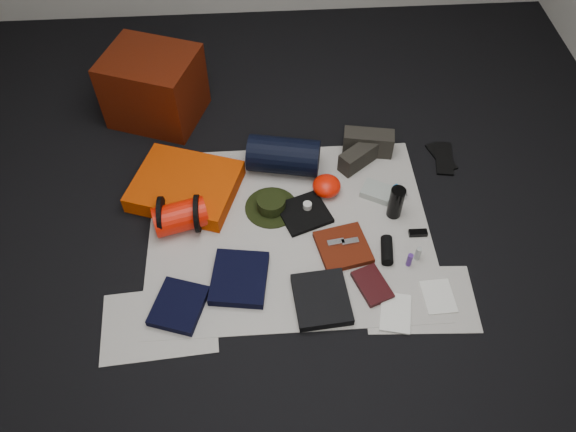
{
  "coord_description": "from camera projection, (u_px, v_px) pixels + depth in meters",
  "views": [
    {
      "loc": [
        -0.14,
        -1.93,
        2.58
      ],
      "look_at": [
        -0.01,
        0.02,
        0.1
      ],
      "focal_mm": 35.0,
      "sensor_mm": 36.0,
      "label": 1
    }
  ],
  "objects": [
    {
      "name": "newspaper_sheet_front_right",
      "position": [
        420.0,
        299.0,
        2.94
      ],
      "size": [
        0.6,
        0.43,
        0.0
      ],
      "primitive_type": "cube",
      "rotation": [
        0.0,
        0.0,
        -0.05
      ],
      "color": "silver",
      "rests_on": "floor"
    },
    {
      "name": "black_tshirt",
      "position": [
        304.0,
        213.0,
        3.27
      ],
      "size": [
        0.34,
        0.33,
        0.03
      ],
      "primitive_type": "cube",
      "rotation": [
        0.0,
        0.0,
        0.36
      ],
      "color": "black",
      "rests_on": "newspaper_mat"
    },
    {
      "name": "red_shirt",
      "position": [
        343.0,
        247.0,
        3.12
      ],
      "size": [
        0.32,
        0.32,
        0.04
      ],
      "primitive_type": "cube",
      "rotation": [
        0.0,
        0.0,
        0.21
      ],
      "color": "#581909",
      "rests_on": "newspaper_mat"
    },
    {
      "name": "sunglasses",
      "position": [
        418.0,
        233.0,
        3.18
      ],
      "size": [
        0.1,
        0.04,
        0.03
      ],
      "primitive_type": "cube",
      "rotation": [
        0.0,
        0.0,
        -0.02
      ],
      "color": "black",
      "rests_on": "newspaper_mat"
    },
    {
      "name": "boonie_brim",
      "position": [
        271.0,
        207.0,
        3.31
      ],
      "size": [
        0.4,
        0.4,
        0.01
      ],
      "primitive_type": "cylinder",
      "rotation": [
        0.0,
        0.0,
        -0.33
      ],
      "color": "black",
      "rests_on": "newspaper_mat"
    },
    {
      "name": "newspaper_mat",
      "position": [
        289.0,
        229.0,
        3.22
      ],
      "size": [
        1.6,
        1.3,
        0.01
      ],
      "primitive_type": "cube",
      "color": "silver",
      "rests_on": "floor"
    },
    {
      "name": "floor",
      "position": [
        289.0,
        231.0,
        3.23
      ],
      "size": [
        4.5,
        4.5,
        0.02
      ],
      "primitive_type": "cube",
      "color": "black",
      "rests_on": "ground"
    },
    {
      "name": "energy_bar_b",
      "position": [
        350.0,
        241.0,
        3.11
      ],
      "size": [
        0.1,
        0.05,
        0.01
      ],
      "primitive_type": "cube",
      "rotation": [
        0.0,
        0.0,
        0.14
      ],
      "color": "silver",
      "rests_on": "red_shirt"
    },
    {
      "name": "first_aid_pouch",
      "position": [
        377.0,
        192.0,
        3.36
      ],
      "size": [
        0.22,
        0.2,
        0.04
      ],
      "primitive_type": "cube",
      "rotation": [
        0.0,
        0.0,
        -0.51
      ],
      "color": "#959D96",
      "rests_on": "newspaper_mat"
    },
    {
      "name": "sleeping_pad",
      "position": [
        186.0,
        186.0,
        3.35
      ],
      "size": [
        0.72,
        0.65,
        0.11
      ],
      "primitive_type": "cube",
      "rotation": [
        0.0,
        0.0,
        -0.33
      ],
      "color": "#CD3B02",
      "rests_on": "newspaper_mat"
    },
    {
      "name": "hiking_boot_left",
      "position": [
        358.0,
        157.0,
        3.48
      ],
      "size": [
        0.27,
        0.24,
        0.13
      ],
      "primitive_type": "cube",
      "rotation": [
        0.0,
        0.0,
        0.66
      ],
      "color": "#282620",
      "rests_on": "newspaper_mat"
    },
    {
      "name": "red_cabinet",
      "position": [
        154.0,
        87.0,
        3.65
      ],
      "size": [
        0.69,
        0.63,
        0.47
      ],
      "primitive_type": "cube",
      "rotation": [
        0.0,
        0.0,
        -0.36
      ],
      "color": "#4F1405",
      "rests_on": "floor"
    },
    {
      "name": "trousers_charcoal",
      "position": [
        321.0,
        299.0,
        2.9
      ],
      "size": [
        0.3,
        0.34,
        0.05
      ],
      "primitive_type": "cube",
      "rotation": [
        0.0,
        0.0,
        0.08
      ],
      "color": "black",
      "rests_on": "newspaper_mat"
    },
    {
      "name": "map_booklet",
      "position": [
        396.0,
        313.0,
        2.88
      ],
      "size": [
        0.2,
        0.25,
        0.01
      ],
      "primitive_type": "cube",
      "rotation": [
        0.0,
        0.0,
        -0.23
      ],
      "color": "silver",
      "rests_on": "newspaper_mat"
    },
    {
      "name": "sack_strap_left",
      "position": [
        162.0,
        215.0,
        3.14
      ],
      "size": [
        0.02,
        0.22,
        0.22
      ],
      "primitive_type": "cylinder",
      "rotation": [
        0.0,
        1.57,
        0.0
      ],
      "color": "black",
      "rests_on": "newspaper_mat"
    },
    {
      "name": "trousers_navy_b",
      "position": [
        239.0,
        278.0,
        2.98
      ],
      "size": [
        0.33,
        0.37,
        0.05
      ],
      "primitive_type": "cube",
      "rotation": [
        0.0,
        0.0,
        -0.15
      ],
      "color": "black",
      "rests_on": "newspaper_mat"
    },
    {
      "name": "key_cluster",
      "position": [
        165.0,
        317.0,
        2.86
      ],
      "size": [
        0.09,
        0.09,
        0.01
      ],
      "primitive_type": "cube",
      "rotation": [
        0.0,
        0.0,
        -0.2
      ],
      "color": "silver",
      "rests_on": "newspaper_mat"
    },
    {
      "name": "sack_strap_right",
      "position": [
        197.0,
        214.0,
        3.15
      ],
      "size": [
        0.02,
        0.22,
        0.22
      ],
      "primitive_type": "cylinder",
      "rotation": [
        0.0,
        1.57,
        0.0
      ],
      "color": "black",
      "rests_on": "newspaper_mat"
    },
    {
      "name": "boonie_crown",
      "position": [
        271.0,
        203.0,
        3.28
      ],
      "size": [
        0.17,
        0.17,
        0.08
      ],
      "primitive_type": "cylinder",
      "color": "black",
      "rests_on": "boonie_brim"
    },
    {
      "name": "newspaper_sheet_front_left",
      "position": [
        160.0,
        323.0,
        2.85
      ],
      "size": [
        0.61,
        0.44,
        0.0
      ],
      "primitive_type": "cube",
      "rotation": [
        0.0,
        0.0,
        0.07
      ],
      "color": "silver",
      "rests_on": "floor"
    },
    {
      "name": "flip_flop_right",
      "position": [
        441.0,
        157.0,
        3.57
      ],
      "size": [
        0.16,
        0.27,
        0.01
      ],
      "primitive_type": "cube",
      "rotation": [
        0.0,
        0.0,
        0.31
      ],
      "color": "black",
      "rests_on": "floor"
    },
    {
      "name": "tape_roll",
      "position": [
        307.0,
        206.0,
        3.27
      ],
      "size": [
        0.05,
        0.05,
        0.04
      ],
      "primitive_type": "cylinder",
      "color": "beige",
      "rests_on": "black_tshirt"
    },
    {
      "name": "toiletry_clear",
      "position": [
        418.0,
        254.0,
        3.06
      ],
      "size": [
        0.03,
        0.03,
        0.09
      ],
      "primitive_type": "cylinder",
      "rotation": [
        0.0,
        0.0,
        0.06
      ],
      "color": "#9DA19D",
      "rests_on": "newspaper_mat"
    },
    {
      "name": "hiking_boot_right",
      "position": [
        368.0,
        142.0,
        3.54
      ],
      "size": [
        0.33,
        0.17,
        0.16
      ],
      "primitive_type": "cube",
      "rotation": [
        0.0,
        0.0,
        -0.18
      ],
      "color": "#282620",
      "rests_on": "newspaper_mat"
    },
    {
      "name": "trousers_navy_a",
      "position": [
        179.0,
        306.0,
        2.88
      ],
      "size": [
        0.32,
        0.34,
        0.04
      ],
      "primitive_type": "cube",
      "rotation": [
        0.0,
        0.0,
        -0.32
      ],
      "color": "black",
      "rests_on": "newspaper_mat"
    },
    {
      "name": "navy_duffel",
      "position": [
        284.0,
        156.0,
        3.42
      ],
      "size": [
        0.47,
        0.31,
        0.23
      ],
      "primitive_type": "cylinder",
      "rotation": [
        0.0,
        1.57,
        -0.2
      ],
      "color": "black",
      "rests_on": "newspaper_mat"
    },
    {
      "name": "compact_camera",
      "position": [
        399.0,
        194.0,
        3.36
      ],
      "size": [
        0.1,
        0.07,
        0.04
      ],
      "primitive_type": "cube",
      "rotation": [
        0.0,
        0.0,
        -0.12
      ],
      "color": "silver",
      "rests_on": "newspaper_mat"
    },
    {
      "name": "stuff_sack",
      "position": [
        180.0,
        217.0,
        3.16
      ],
      "size": [
        0.33,
        0.24,
        0.17
      ],
      "primitive_type": "cylinder",
      "rotation": [
        0.0,
        1.57,
        0.26
      ],
      "color": "red",
      "rests_on": "newspaper_mat"
    },
    {
      "name": "water_bottle",
      "position": [
        396.0,
        202.0,
        3.2
      ],
      "size": [
        0.1,
        0.1,
        0.21
      ],
      "primitive_type": "cylinder",
      "rotation": [
        0.0,
        0.0,
        -0.21
      ],
      "color": "black",
      "rests_on": "newspaper_mat"
    },
    {
      "name": "flip_flop_left",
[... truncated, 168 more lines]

